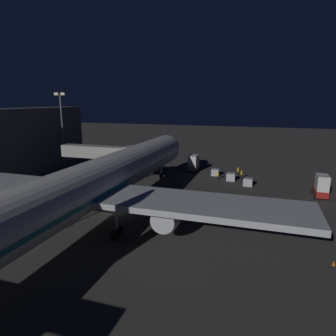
{
  "coord_description": "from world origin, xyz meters",
  "views": [
    {
      "loc": [
        -20.78,
        38.86,
        16.67
      ],
      "look_at": [
        -3.0,
        -16.2,
        3.5
      ],
      "focal_mm": 31.89,
      "sensor_mm": 36.0,
      "label": 1
    }
  ],
  "objects": [
    {
      "name": "ground_plane",
      "position": [
        0.0,
        0.0,
        0.0
      ],
      "size": [
        320.0,
        320.0,
        0.0
      ],
      "primitive_type": "plane",
      "color": "#383533"
    },
    {
      "name": "airliner_at_gate",
      "position": [
        -0.0,
        8.06,
        5.94
      ],
      "size": [
        54.09,
        71.49,
        19.38
      ],
      "color": "silver",
      "rests_on": "ground_plane"
    },
    {
      "name": "jet_bridge",
      "position": [
        9.94,
        -15.38,
        6.04
      ],
      "size": [
        18.03,
        3.4,
        7.59
      ],
      "color": "#9E9E99",
      "rests_on": "ground_plane"
    },
    {
      "name": "apron_floodlight_mast",
      "position": [
        25.5,
        -21.82,
        10.66
      ],
      "size": [
        2.9,
        0.5,
        18.43
      ],
      "color": "#59595E",
      "rests_on": "ground_plane"
    },
    {
      "name": "catering_truck",
      "position": [
        -5.15,
        -29.74,
        1.94
      ],
      "size": [
        2.36,
        4.58,
        3.9
      ],
      "color": "slate",
      "rests_on": "ground_plane"
    },
    {
      "name": "ops_van",
      "position": [
        -30.93,
        -17.18,
        2.01
      ],
      "size": [
        2.36,
        4.75,
        4.07
      ],
      "color": "maroon",
      "rests_on": "ground_plane"
    },
    {
      "name": "baggage_container_near_belt",
      "position": [
        -14.68,
        -23.51,
        0.81
      ],
      "size": [
        1.77,
        1.75,
        1.62
      ],
      "primitive_type": "cube",
      "color": "#B7BABF",
      "rests_on": "ground_plane"
    },
    {
      "name": "baggage_container_mid_row",
      "position": [
        -10.83,
        -26.92,
        0.75
      ],
      "size": [
        1.67,
        1.55,
        1.5
      ],
      "primitive_type": "cube",
      "color": "#B7BABF",
      "rests_on": "ground_plane"
    },
    {
      "name": "baggage_container_far_row",
      "position": [
        -18.33,
        -20.55,
        0.77
      ],
      "size": [
        1.75,
        1.56,
        1.54
      ],
      "primitive_type": "cube",
      "color": "#B7BABF",
      "rests_on": "ground_plane"
    },
    {
      "name": "ground_crew_near_nose_gear",
      "position": [
        -11.92,
        -23.59,
        0.99
      ],
      "size": [
        0.4,
        0.4,
        1.81
      ],
      "color": "black",
      "rests_on": "ground_plane"
    },
    {
      "name": "ground_crew_marshaller_fwd",
      "position": [
        -15.68,
        -28.76,
        1.01
      ],
      "size": [
        0.4,
        0.4,
        1.84
      ],
      "color": "black",
      "rests_on": "ground_plane"
    },
    {
      "name": "ground_crew_by_tug",
      "position": [
        -16.68,
        -25.69,
        1.04
      ],
      "size": [
        0.4,
        0.4,
        1.87
      ],
      "color": "black",
      "rests_on": "ground_plane"
    },
    {
      "name": "traffic_cone_nose_port",
      "position": [
        -2.2,
        -26.2,
        0.28
      ],
      "size": [
        0.36,
        0.36,
        0.55
      ],
      "primitive_type": "cone",
      "color": "orange",
      "rests_on": "ground_plane"
    },
    {
      "name": "traffic_cone_nose_starboard",
      "position": [
        2.2,
        -26.2,
        0.28
      ],
      "size": [
        0.36,
        0.36,
        0.55
      ],
      "primitive_type": "cone",
      "color": "orange",
      "rests_on": "ground_plane"
    },
    {
      "name": "traffic_cone_wingtip_svc_side",
      "position": [
        -28.55,
        7.13,
        0.28
      ],
      "size": [
        0.36,
        0.36,
        0.55
      ],
      "primitive_type": "cone",
      "color": "orange",
      "rests_on": "ground_plane"
    }
  ]
}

